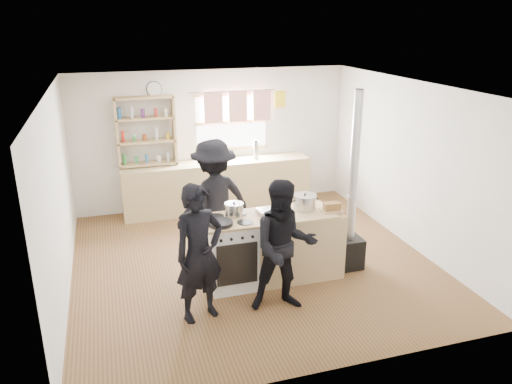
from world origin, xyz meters
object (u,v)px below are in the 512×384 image
(stockpot_counter, at_px, (305,202))
(stockpot_stove, at_px, (234,210))
(roast_tray, at_px, (270,211))
(bread_board, at_px, (332,208))
(person_near_right, at_px, (284,247))
(flue_heater, at_px, (350,223))
(person_far, at_px, (214,200))
(cooking_island, at_px, (274,247))
(skillet_greens, at_px, (221,223))
(thermos, at_px, (256,150))
(person_near_left, at_px, (199,253))

(stockpot_counter, bearing_deg, stockpot_stove, 176.82)
(roast_tray, xyz_separation_m, bread_board, (0.81, -0.15, 0.01))
(stockpot_stove, height_order, person_near_right, person_near_right)
(flue_heater, xyz_separation_m, person_far, (-1.72, 0.89, 0.22))
(stockpot_counter, bearing_deg, person_far, 141.49)
(stockpot_stove, relative_size, bread_board, 0.84)
(cooking_island, bearing_deg, flue_heater, 0.21)
(cooking_island, xyz_separation_m, stockpot_counter, (0.44, 0.05, 0.57))
(cooking_island, height_order, skillet_greens, skillet_greens)
(stockpot_stove, xyz_separation_m, flue_heater, (1.63, -0.10, -0.35))
(bread_board, distance_m, flue_heater, 0.49)
(thermos, bearing_deg, stockpot_stove, -112.54)
(flue_heater, bearing_deg, bread_board, -161.66)
(person_near_left, distance_m, person_far, 1.59)
(bread_board, bearing_deg, cooking_island, 171.52)
(stockpot_stove, bearing_deg, thermos, 67.46)
(bread_board, distance_m, person_near_right, 1.08)
(thermos, distance_m, skillet_greens, 3.21)
(roast_tray, relative_size, person_far, 0.20)
(thermos, height_order, person_far, person_far)
(cooking_island, distance_m, person_near_left, 1.33)
(thermos, xyz_separation_m, stockpot_counter, (-0.15, -2.72, -0.03))
(person_near_left, bearing_deg, person_near_right, -22.86)
(stockpot_counter, xyz_separation_m, flue_heater, (0.67, -0.05, -0.37))
(skillet_greens, xyz_separation_m, roast_tray, (0.71, 0.18, 0.01))
(thermos, height_order, cooking_island, thermos)
(roast_tray, bearing_deg, stockpot_stove, 171.79)
(skillet_greens, height_order, bread_board, bread_board)
(thermos, xyz_separation_m, flue_heater, (0.52, -2.77, -0.40))
(flue_heater, distance_m, person_near_right, 1.44)
(skillet_greens, bearing_deg, stockpot_counter, 9.22)
(thermos, relative_size, skillet_greens, 1.07)
(person_near_right, bearing_deg, roast_tray, 92.44)
(stockpot_counter, height_order, person_far, person_far)
(flue_heater, bearing_deg, cooking_island, -179.79)
(skillet_greens, xyz_separation_m, person_far, (0.14, 1.03, -0.08))
(thermos, xyz_separation_m, person_near_left, (-1.71, -3.39, -0.24))
(bread_board, bearing_deg, person_near_right, -145.81)
(stockpot_counter, bearing_deg, person_near_right, -126.41)
(bread_board, bearing_deg, stockpot_stove, 170.20)
(thermos, xyz_separation_m, person_near_right, (-0.72, -3.48, -0.25))
(cooking_island, relative_size, bread_board, 6.79)
(person_near_left, bearing_deg, flue_heater, -1.76)
(cooking_island, bearing_deg, person_near_right, -100.18)
(flue_heater, bearing_deg, thermos, 100.69)
(roast_tray, bearing_deg, stockpot_counter, 1.70)
(flue_heater, distance_m, person_near_left, 2.32)
(cooking_island, distance_m, skillet_greens, 0.91)
(stockpot_stove, distance_m, stockpot_counter, 0.96)
(stockpot_stove, bearing_deg, roast_tray, -8.21)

